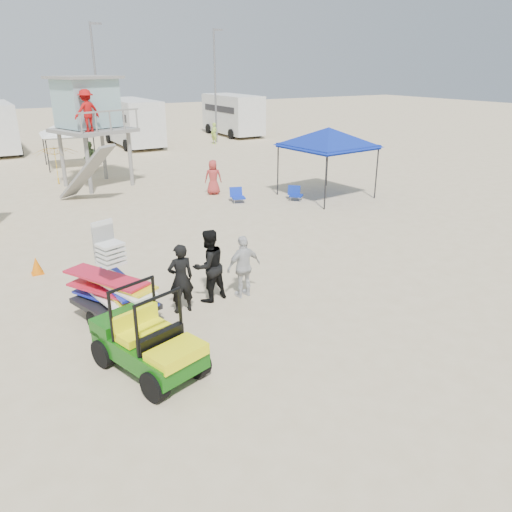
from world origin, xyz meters
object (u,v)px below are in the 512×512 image
surf_trailer (113,287)px  man_left (181,279)px  canopy_blue (329,131)px  utility_cart (147,335)px  lifeguard_tower (88,107)px

surf_trailer → man_left: 1.54m
canopy_blue → utility_cart: bearing=-141.1°
utility_cart → surf_trailer: bearing=89.9°
utility_cart → canopy_blue: (11.44, 9.22, 2.11)m
lifeguard_tower → surf_trailer: bearing=-102.1°
lifeguard_tower → canopy_blue: bearing=-41.9°
man_left → utility_cart: bearing=56.3°
man_left → surf_trailer: bearing=-8.2°
man_left → canopy_blue: bearing=-141.0°
utility_cart → canopy_blue: bearing=38.9°
surf_trailer → canopy_blue: 13.51m
utility_cart → lifeguard_tower: lifeguard_tower is taller
surf_trailer → canopy_blue: size_ratio=0.70×
lifeguard_tower → canopy_blue: (8.35, -7.48, -0.80)m
utility_cart → canopy_blue: canopy_blue is taller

